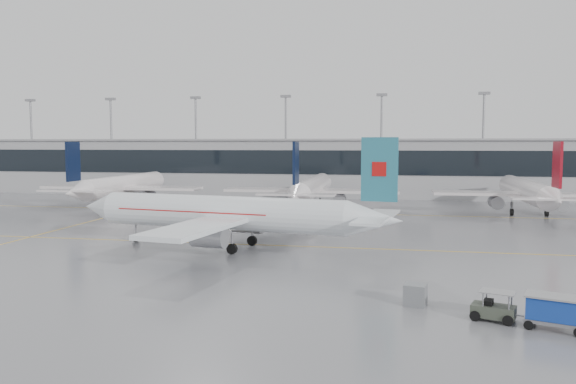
% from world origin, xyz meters
% --- Properties ---
extents(ground, '(320.00, 320.00, 0.00)m').
position_xyz_m(ground, '(0.00, 0.00, 0.00)').
color(ground, gray).
rests_on(ground, ground).
extents(taxi_line_main, '(120.00, 0.25, 0.01)m').
position_xyz_m(taxi_line_main, '(0.00, 0.00, 0.01)').
color(taxi_line_main, gold).
rests_on(taxi_line_main, ground).
extents(taxi_line_north, '(120.00, 0.25, 0.01)m').
position_xyz_m(taxi_line_north, '(0.00, 30.00, 0.01)').
color(taxi_line_north, gold).
rests_on(taxi_line_north, ground).
extents(taxi_line_cross, '(0.25, 60.00, 0.01)m').
position_xyz_m(taxi_line_cross, '(-30.00, 15.00, 0.01)').
color(taxi_line_cross, gold).
rests_on(taxi_line_cross, ground).
extents(terminal, '(180.00, 15.00, 12.00)m').
position_xyz_m(terminal, '(0.00, 62.00, 6.00)').
color(terminal, '#96969A').
rests_on(terminal, ground).
extents(terminal_glass, '(180.00, 0.20, 5.00)m').
position_xyz_m(terminal_glass, '(0.00, 54.45, 7.50)').
color(terminal_glass, black).
rests_on(terminal_glass, ground).
extents(terminal_roof, '(182.00, 16.00, 0.40)m').
position_xyz_m(terminal_roof, '(0.00, 62.00, 12.20)').
color(terminal_roof, gray).
rests_on(terminal_roof, ground).
extents(light_masts, '(156.40, 1.00, 22.60)m').
position_xyz_m(light_masts, '(0.00, 68.00, 13.34)').
color(light_masts, gray).
rests_on(light_masts, ground).
extents(air_canada_jet, '(37.88, 30.94, 12.07)m').
position_xyz_m(air_canada_jet, '(-3.42, -2.85, 3.84)').
color(air_canada_jet, white).
rests_on(air_canada_jet, ground).
extents(parked_jet_b, '(29.64, 36.96, 11.72)m').
position_xyz_m(parked_jet_b, '(-35.00, 33.69, 3.71)').
color(parked_jet_b, silver).
rests_on(parked_jet_b, ground).
extents(parked_jet_c, '(29.64, 36.96, 11.72)m').
position_xyz_m(parked_jet_c, '(-0.00, 33.69, 3.71)').
color(parked_jet_c, silver).
rests_on(parked_jet_c, ground).
extents(parked_jet_d, '(29.64, 36.96, 11.72)m').
position_xyz_m(parked_jet_d, '(35.00, 33.69, 3.71)').
color(parked_jet_d, silver).
rests_on(parked_jet_d, ground).
extents(baggage_tug, '(4.09, 2.45, 1.96)m').
position_xyz_m(baggage_tug, '(20.25, -23.60, 0.69)').
color(baggage_tug, '#3D4438').
rests_on(baggage_tug, ground).
extents(baggage_cart, '(3.85, 2.90, 2.12)m').
position_xyz_m(baggage_cart, '(23.65, -24.76, 1.24)').
color(baggage_cart, gray).
rests_on(baggage_cart, ground).
extents(gse_unit, '(1.79, 1.71, 1.52)m').
position_xyz_m(gse_unit, '(15.39, -21.03, 0.76)').
color(gse_unit, slate).
rests_on(gse_unit, ground).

